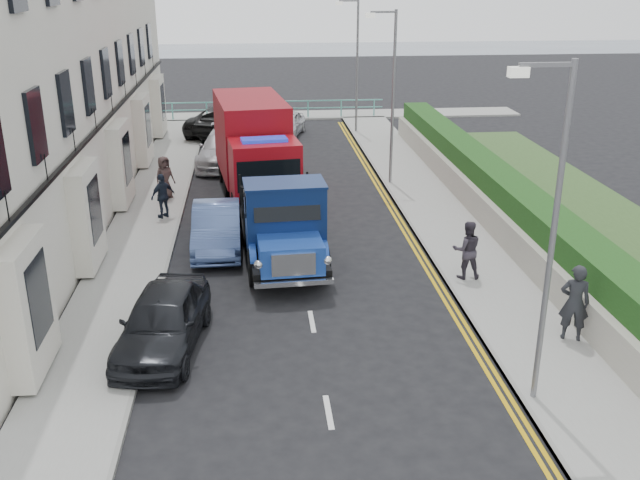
{
  "coord_description": "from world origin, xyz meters",
  "views": [
    {
      "loc": [
        -1.35,
        -14.24,
        8.47
      ],
      "look_at": [
        0.42,
        4.17,
        1.4
      ],
      "focal_mm": 40.0,
      "sensor_mm": 36.0,
      "label": 1
    }
  ],
  "objects_px": {
    "bedford_lorry": "(285,230)",
    "pedestrian_east_near": "(575,302)",
    "lamp_mid": "(390,88)",
    "red_lorry": "(254,147)",
    "lamp_far": "(355,59)",
    "lamp_near": "(549,221)",
    "parked_car_front": "(163,320)"
  },
  "relations": [
    {
      "from": "lamp_near",
      "to": "lamp_mid",
      "type": "xyz_separation_m",
      "value": [
        0.0,
        16.0,
        0.0
      ]
    },
    {
      "from": "lamp_mid",
      "to": "red_lorry",
      "type": "height_order",
      "value": "lamp_mid"
    },
    {
      "from": "lamp_far",
      "to": "parked_car_front",
      "type": "distance_m",
      "value": 24.5
    },
    {
      "from": "parked_car_front",
      "to": "lamp_near",
      "type": "bearing_deg",
      "value": -13.37
    },
    {
      "from": "lamp_far",
      "to": "red_lorry",
      "type": "xyz_separation_m",
      "value": [
        -5.5,
        -11.07,
        -2.0
      ]
    },
    {
      "from": "bedford_lorry",
      "to": "pedestrian_east_near",
      "type": "height_order",
      "value": "bedford_lorry"
    },
    {
      "from": "parked_car_front",
      "to": "lamp_far",
      "type": "bearing_deg",
      "value": 79.04
    },
    {
      "from": "lamp_far",
      "to": "pedestrian_east_near",
      "type": "xyz_separation_m",
      "value": [
        1.92,
        -23.69,
        -2.92
      ]
    },
    {
      "from": "bedford_lorry",
      "to": "lamp_far",
      "type": "bearing_deg",
      "value": 72.59
    },
    {
      "from": "red_lorry",
      "to": "pedestrian_east_near",
      "type": "distance_m",
      "value": 14.67
    },
    {
      "from": "parked_car_front",
      "to": "lamp_mid",
      "type": "bearing_deg",
      "value": 66.83
    },
    {
      "from": "lamp_far",
      "to": "red_lorry",
      "type": "bearing_deg",
      "value": -116.42
    },
    {
      "from": "lamp_mid",
      "to": "pedestrian_east_near",
      "type": "distance_m",
      "value": 14.13
    },
    {
      "from": "lamp_mid",
      "to": "parked_car_front",
      "type": "height_order",
      "value": "lamp_mid"
    },
    {
      "from": "lamp_near",
      "to": "parked_car_front",
      "type": "bearing_deg",
      "value": 158.91
    },
    {
      "from": "lamp_far",
      "to": "red_lorry",
      "type": "height_order",
      "value": "lamp_far"
    },
    {
      "from": "lamp_mid",
      "to": "pedestrian_east_near",
      "type": "xyz_separation_m",
      "value": [
        1.92,
        -13.69,
        -2.92
      ]
    },
    {
      "from": "lamp_mid",
      "to": "lamp_far",
      "type": "xyz_separation_m",
      "value": [
        0.0,
        10.0,
        0.0
      ]
    },
    {
      "from": "red_lorry",
      "to": "parked_car_front",
      "type": "height_order",
      "value": "red_lorry"
    },
    {
      "from": "lamp_mid",
      "to": "parked_car_front",
      "type": "relative_size",
      "value": 1.63
    },
    {
      "from": "lamp_near",
      "to": "red_lorry",
      "type": "relative_size",
      "value": 0.94
    },
    {
      "from": "red_lorry",
      "to": "parked_car_front",
      "type": "xyz_separation_m",
      "value": [
        -2.28,
        -11.93,
        -1.27
      ]
    },
    {
      "from": "lamp_far",
      "to": "lamp_near",
      "type": "bearing_deg",
      "value": -90.0
    },
    {
      "from": "lamp_near",
      "to": "red_lorry",
      "type": "height_order",
      "value": "lamp_near"
    },
    {
      "from": "bedford_lorry",
      "to": "pedestrian_east_near",
      "type": "relative_size",
      "value": 3.08
    },
    {
      "from": "lamp_near",
      "to": "lamp_far",
      "type": "bearing_deg",
      "value": 90.0
    },
    {
      "from": "red_lorry",
      "to": "pedestrian_east_near",
      "type": "height_order",
      "value": "red_lorry"
    },
    {
      "from": "lamp_far",
      "to": "parked_car_front",
      "type": "xyz_separation_m",
      "value": [
        -7.78,
        -23.0,
        -3.27
      ]
    },
    {
      "from": "lamp_far",
      "to": "red_lorry",
      "type": "relative_size",
      "value": 0.94
    },
    {
      "from": "lamp_near",
      "to": "pedestrian_east_near",
      "type": "xyz_separation_m",
      "value": [
        1.92,
        2.31,
        -2.92
      ]
    },
    {
      "from": "lamp_near",
      "to": "parked_car_front",
      "type": "relative_size",
      "value": 1.63
    },
    {
      "from": "lamp_near",
      "to": "pedestrian_east_near",
      "type": "distance_m",
      "value": 4.19
    }
  ]
}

